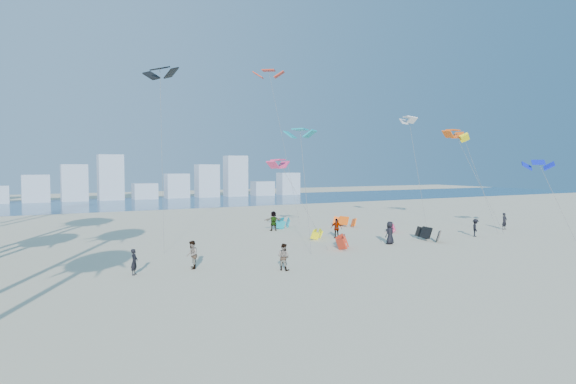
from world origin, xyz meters
name	(u,v)px	position (x,y,z in m)	size (l,w,h in m)	color
ground	(408,321)	(0.00, 0.00, 0.00)	(220.00, 220.00, 0.00)	beige
ocean	(112,204)	(0.00, 72.00, 0.01)	(220.00, 220.00, 0.00)	navy
kitesurfer_near	(134,262)	(-8.08, 14.35, 0.76)	(0.56, 0.36, 1.52)	black
kitesurfer_mid	(284,257)	(0.21, 11.39, 0.82)	(0.80, 0.62, 1.65)	gray
kitesurfers_far	(341,229)	(10.72, 20.67, 0.90)	(34.19, 14.96, 1.93)	black
grounded_kites	(351,230)	(12.87, 22.12, 0.47)	(11.81, 16.85, 1.05)	red
flying_kites	(341,111)	(13.56, 24.87, 11.60)	(34.21, 28.57, 17.90)	#F1356F
distant_skyline	(96,184)	(-1.19, 82.00, 3.09)	(85.00, 3.00, 8.40)	#9EADBF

